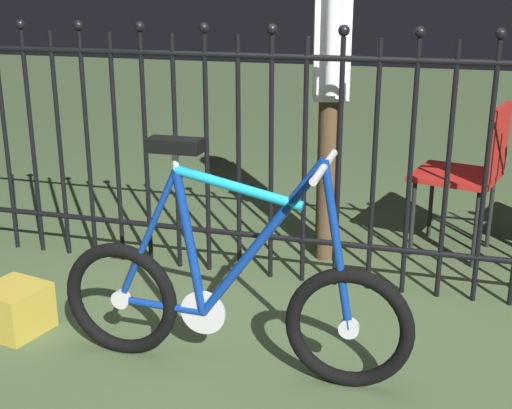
# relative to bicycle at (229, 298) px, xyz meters

# --- Properties ---
(ground_plane) EXTENTS (20.00, 20.00, 0.00)m
(ground_plane) POSITION_rel_bicycle_xyz_m (-0.01, 0.17, -0.30)
(ground_plane) COLOR #455936
(iron_fence) EXTENTS (4.81, 0.07, 1.32)m
(iron_fence) POSITION_rel_bicycle_xyz_m (-0.09, 0.89, 0.36)
(iron_fence) COLOR black
(iron_fence) RESTS_ON ground
(bicycle) EXTENTS (1.38, 0.40, 0.90)m
(bicycle) POSITION_rel_bicycle_xyz_m (0.00, 0.00, 0.00)
(bicycle) COLOR black
(bicycle) RESTS_ON ground
(chair_red) EXTENTS (0.51, 0.51, 0.83)m
(chair_red) POSITION_rel_bicycle_xyz_m (0.87, 1.49, 0.20)
(chair_red) COLOR black
(chair_red) RESTS_ON ground
(person_visitor) EXTENTS (0.24, 0.47, 1.72)m
(person_visitor) POSITION_rel_bicycle_xyz_m (0.13, 1.30, 0.74)
(person_visitor) COLOR #4C3823
(person_visitor) RESTS_ON ground
(display_crate) EXTENTS (0.29, 0.29, 0.20)m
(display_crate) POSITION_rel_bicycle_xyz_m (-0.98, 0.03, -0.20)
(display_crate) COLOR #B29933
(display_crate) RESTS_ON ground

